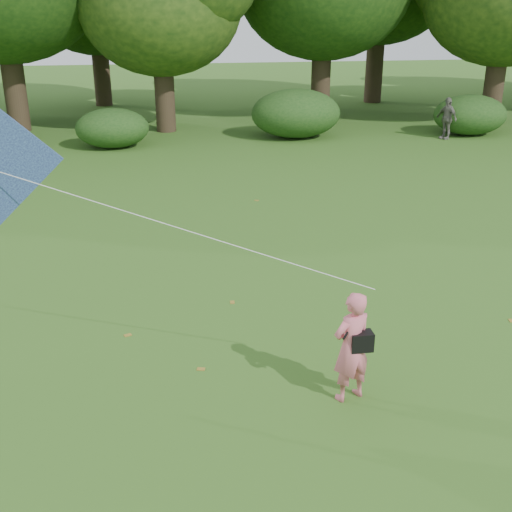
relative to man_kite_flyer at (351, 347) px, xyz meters
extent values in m
plane|color=#265114|center=(-0.01, -0.34, -0.79)|extent=(100.00, 100.00, 0.00)
imported|color=#DC6779|center=(0.00, 0.00, 0.00)|extent=(0.68, 0.56, 1.58)
imported|color=slate|center=(8.71, 16.40, 0.01)|extent=(0.73, 1.01, 1.60)
cube|color=black|center=(0.12, -0.03, 0.10)|extent=(0.30, 0.20, 0.26)
cylinder|color=black|center=(0.00, -0.04, 0.40)|extent=(0.33, 0.14, 0.47)
cylinder|color=white|center=(-2.26, 0.72, 1.57)|extent=(5.04, 1.55, 1.47)
cylinder|color=#3A2D1E|center=(-8.01, 20.66, 1.13)|extent=(0.88, 0.88, 3.85)
cylinder|color=#3A2D1E|center=(-2.01, 19.66, 0.78)|extent=(0.80, 0.80, 3.15)
ellipsoid|color=#1E3F11|center=(-2.01, 19.66, 4.12)|extent=(6.40, 6.40, 5.44)
cylinder|color=#3A2D1E|center=(4.99, 21.66, 1.05)|extent=(0.86, 0.86, 3.67)
cylinder|color=#3A2D1E|center=(11.99, 19.16, 0.92)|extent=(0.83, 0.83, 3.43)
cylinder|color=#3A2D1E|center=(-5.01, 27.16, 0.96)|extent=(0.84, 0.84, 3.50)
cylinder|color=#3A2D1E|center=(8.99, 26.16, 1.22)|extent=(0.90, 0.90, 4.02)
ellipsoid|color=#264919|center=(-4.01, 16.76, -0.08)|extent=(2.66, 2.09, 1.42)
ellipsoid|color=#264919|center=(2.99, 17.56, 0.15)|extent=(3.50, 2.75, 1.88)
ellipsoid|color=#264919|center=(9.99, 17.06, 0.00)|extent=(2.94, 2.31, 1.58)
cube|color=olive|center=(-1.23, 3.19, -0.79)|extent=(0.09, 0.13, 0.01)
cube|color=olive|center=(0.17, 9.34, -0.79)|extent=(0.14, 0.12, 0.01)
cube|color=olive|center=(3.38, 1.75, -0.79)|extent=(0.10, 0.13, 0.01)
cube|color=olive|center=(-1.95, 1.02, -0.79)|extent=(0.14, 0.11, 0.01)
cube|color=olive|center=(-3.05, 2.23, -0.79)|extent=(0.14, 0.12, 0.01)
camera|label=1|loc=(-2.39, -7.17, 4.29)|focal=45.00mm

